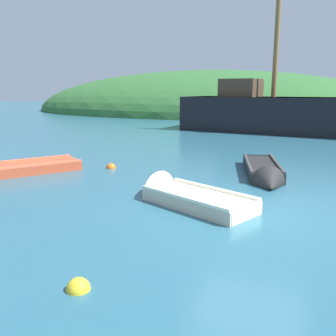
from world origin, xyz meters
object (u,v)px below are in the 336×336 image
(rowboat_outer_left, at_px, (264,174))
(rowboat_center, at_px, (16,171))
(sailing_ship, at_px, (310,120))
(rowboat_portside, at_px, (180,197))
(buoy_yellow, at_px, (78,290))
(buoy_orange, at_px, (111,168))

(rowboat_outer_left, height_order, rowboat_center, rowboat_center)
(sailing_ship, distance_m, rowboat_outer_left, 12.23)
(rowboat_portside, height_order, buoy_yellow, rowboat_portside)
(buoy_orange, bearing_deg, rowboat_portside, -39.86)
(rowboat_portside, bearing_deg, rowboat_center, 15.76)
(rowboat_portside, relative_size, buoy_yellow, 10.40)
(rowboat_center, relative_size, buoy_orange, 10.32)
(rowboat_center, bearing_deg, rowboat_outer_left, 143.45)
(buoy_yellow, bearing_deg, rowboat_portside, 89.70)
(rowboat_outer_left, xyz_separation_m, rowboat_center, (-7.37, -2.20, -0.01))
(rowboat_portside, xyz_separation_m, buoy_orange, (-3.37, 2.82, -0.09))
(sailing_ship, relative_size, rowboat_center, 5.51)
(sailing_ship, xyz_separation_m, rowboat_center, (-8.73, -14.33, -0.74))
(rowboat_outer_left, bearing_deg, sailing_ship, 161.28)
(buoy_yellow, distance_m, buoy_orange, 7.83)
(rowboat_portside, distance_m, buoy_orange, 4.40)
(rowboat_center, height_order, rowboat_portside, rowboat_center)
(buoy_orange, bearing_deg, sailing_ship, 63.15)
(rowboat_center, xyz_separation_m, rowboat_portside, (5.76, -1.03, 0.00))
(rowboat_center, relative_size, rowboat_portside, 0.98)
(sailing_ship, xyz_separation_m, buoy_yellow, (-3.00, -19.62, -0.83))
(sailing_ship, height_order, rowboat_portside, sailing_ship)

